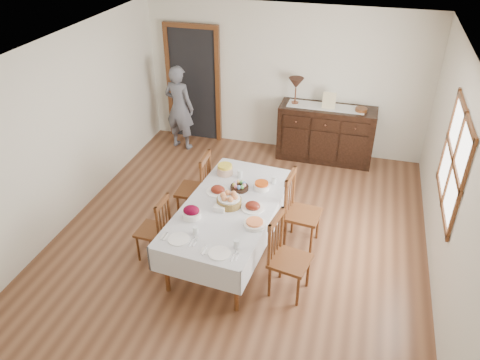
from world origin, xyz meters
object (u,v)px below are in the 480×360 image
(chair_left_near, at_px, (156,228))
(chair_left_far, at_px, (197,187))
(sideboard, at_px, (326,133))
(person, at_px, (179,105))
(chair_right_near, at_px, (286,256))
(table_lamp, at_px, (296,84))
(dining_table, at_px, (230,211))
(chair_right_far, at_px, (299,210))

(chair_left_near, relative_size, chair_left_far, 0.87)
(sideboard, xyz_separation_m, person, (-2.64, -0.25, 0.34))
(chair_right_near, xyz_separation_m, table_lamp, (-0.53, 3.44, 0.81))
(dining_table, relative_size, sideboard, 1.39)
(chair_left_near, height_order, chair_right_near, chair_right_near)
(chair_right_far, relative_size, table_lamp, 2.31)
(chair_left_far, bearing_deg, chair_right_far, 81.96)
(sideboard, height_order, person, person)
(chair_left_far, height_order, chair_right_near, chair_left_far)
(chair_left_near, bearing_deg, dining_table, 113.25)
(person, bearing_deg, table_lamp, -162.36)
(chair_right_near, relative_size, table_lamp, 2.28)
(table_lamp, bearing_deg, person, -172.68)
(chair_left_near, xyz_separation_m, sideboard, (1.76, 3.27, 0.03))
(chair_left_far, relative_size, sideboard, 0.64)
(sideboard, relative_size, table_lamp, 3.58)
(table_lamp, bearing_deg, chair_left_far, -112.62)
(sideboard, distance_m, table_lamp, 1.03)
(chair_right_far, bearing_deg, dining_table, 124.36)
(chair_left_near, xyz_separation_m, chair_left_far, (0.21, 0.95, 0.07))
(chair_right_far, xyz_separation_m, table_lamp, (-0.53, 2.50, 0.81))
(chair_left_near, bearing_deg, person, -161.71)
(dining_table, bearing_deg, person, 128.48)
(chair_left_far, bearing_deg, chair_right_near, 52.02)
(person, bearing_deg, dining_table, 133.81)
(chair_left_far, height_order, table_lamp, table_lamp)
(dining_table, distance_m, person, 3.21)
(sideboard, bearing_deg, chair_right_far, -91.27)
(chair_left_near, xyz_separation_m, chair_right_near, (1.71, -0.15, 0.07))
(chair_right_near, bearing_deg, person, 49.49)
(chair_left_far, xyz_separation_m, sideboard, (1.56, 2.32, -0.04))
(dining_table, xyz_separation_m, chair_left_near, (-0.89, -0.35, -0.20))
(chair_right_near, bearing_deg, chair_right_far, 10.59)
(chair_right_far, bearing_deg, chair_left_near, 120.66)
(chair_right_near, bearing_deg, chair_left_far, 64.04)
(chair_left_near, distance_m, chair_left_far, 0.98)
(chair_left_near, distance_m, table_lamp, 3.60)
(table_lamp, bearing_deg, sideboard, -1.50)
(dining_table, xyz_separation_m, sideboard, (0.87, 2.93, -0.17))
(chair_left_far, height_order, sideboard, chair_left_far)
(chair_left_far, bearing_deg, table_lamp, 155.62)
(chair_left_near, bearing_deg, chair_left_far, 169.84)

